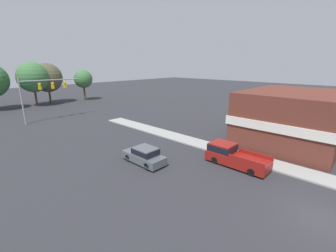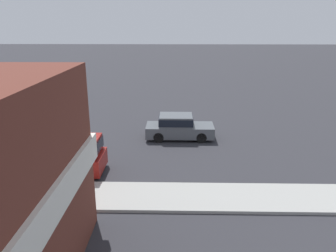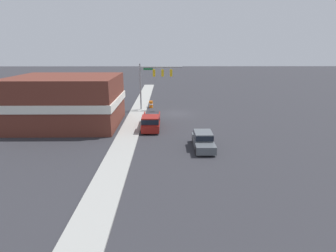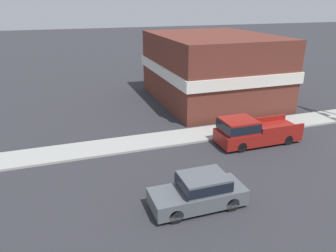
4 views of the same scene
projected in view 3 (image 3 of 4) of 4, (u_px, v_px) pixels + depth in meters
name	position (u px, v px, depth m)	size (l,w,h in m)	color
ground_plane	(176.00, 114.00, 38.29)	(200.00, 200.00, 0.00)	#2D2D33
sidewalk_curb	(137.00, 113.00, 38.22)	(2.40, 60.00, 0.14)	#9E9E99
near_signal_assembly	(154.00, 77.00, 38.98)	(6.38, 0.49, 7.02)	gray
car_lead	(203.00, 140.00, 24.99)	(1.80, 4.37, 1.58)	black
pickup_truck_parked	(151.00, 122.00, 30.71)	(2.02, 5.59, 1.83)	black
construction_barrel	(151.00, 104.00, 41.88)	(0.63, 0.63, 1.10)	orange
corner_brick_building	(67.00, 101.00, 31.99)	(12.64, 10.15, 6.01)	brown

